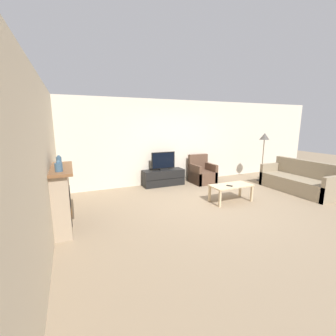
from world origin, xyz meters
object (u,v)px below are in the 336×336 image
object	(u,v)px
mantel_clock	(60,162)
mantel_vase_centre_left	(59,162)
fireplace	(62,197)
tv_stand	(163,178)
remote	(229,186)
couch	(299,182)
tv	(163,162)
mantel_vase_left	(59,167)
coffee_table	(231,187)
floor_lamp	(264,140)
armchair	(202,174)

from	to	relation	value
mantel_clock	mantel_vase_centre_left	bearing A→B (deg)	-90.19
fireplace	tv_stand	size ratio (longest dim) A/B	0.99
mantel_clock	remote	bearing A→B (deg)	-4.76
fireplace	couch	distance (m)	6.26
fireplace	mantel_vase_centre_left	xyz separation A→B (m)	(0.02, -0.10, 0.69)
tv_stand	tv	world-z (taller)	tv
mantel_clock	tv	bearing A→B (deg)	32.76
fireplace	mantel_vase_left	distance (m)	0.77
mantel_vase_left	coffee_table	distance (m)	3.97
floor_lamp	mantel_clock	bearing A→B (deg)	-170.36
mantel_vase_centre_left	floor_lamp	world-z (taller)	floor_lamp
mantel_clock	couch	xyz separation A→B (m)	(6.23, -0.34, -0.96)
tv_stand	tv	size ratio (longest dim) A/B	1.70
mantel_vase_left	mantel_vase_centre_left	size ratio (longest dim) A/B	0.78
tv	couch	xyz separation A→B (m)	(3.38, -2.18, -0.48)
armchair	couch	distance (m)	2.86
armchair	couch	world-z (taller)	armchair
fireplace	mantel_vase_left	world-z (taller)	mantel_vase_left
mantel_clock	armchair	xyz separation A→B (m)	(4.17, 1.64, -0.95)
fireplace	tv_stand	distance (m)	3.50
fireplace	remote	distance (m)	3.77
mantel_clock	coffee_table	distance (m)	3.96
mantel_vase_centre_left	coffee_table	distance (m)	3.96
mantel_vase_centre_left	armchair	size ratio (longest dim) A/B	0.26
fireplace	couch	world-z (taller)	fireplace
fireplace	coffee_table	xyz separation A→B (m)	(3.87, -0.11, -0.22)
coffee_table	couch	bearing A→B (deg)	-2.41
mantel_vase_left	tv	distance (m)	3.74
armchair	couch	size ratio (longest dim) A/B	0.45
armchair	floor_lamp	xyz separation A→B (m)	(2.06, -0.59, 1.11)
mantel_clock	remote	xyz separation A→B (m)	(3.74, -0.31, -0.81)
armchair	remote	size ratio (longest dim) A/B	6.16
armchair	remote	bearing A→B (deg)	-102.23
fireplace	coffee_table	world-z (taller)	fireplace
fireplace	floor_lamp	size ratio (longest dim) A/B	0.80
tv_stand	floor_lamp	distance (m)	3.65
tv	mantel_clock	bearing A→B (deg)	-147.24
coffee_table	remote	world-z (taller)	remote
remote	floor_lamp	xyz separation A→B (m)	(2.49, 1.37, 0.96)
fireplace	coffee_table	distance (m)	3.88
fireplace	mantel_vase_centre_left	bearing A→B (deg)	-80.32
mantel_vase_left	mantel_clock	xyz separation A→B (m)	(0.00, 0.52, -0.01)
armchair	couch	bearing A→B (deg)	-43.84
mantel_vase_centre_left	remote	world-z (taller)	mantel_vase_centre_left
fireplace	mantel_vase_left	size ratio (longest dim) A/B	6.99
mantel_vase_left	tv	xyz separation A→B (m)	(2.86, 2.36, -0.48)
mantel_vase_centre_left	mantel_clock	size ratio (longest dim) A/B	1.59
mantel_vase_left	floor_lamp	bearing A→B (deg)	14.25
mantel_vase_centre_left	armchair	world-z (taller)	mantel_vase_centre_left
mantel_vase_left	remote	world-z (taller)	mantel_vase_left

